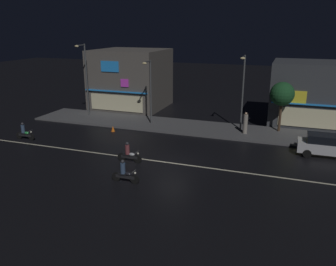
% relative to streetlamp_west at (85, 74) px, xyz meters
% --- Properties ---
extents(ground_plane, '(140.00, 140.00, 0.00)m').
position_rel_streetlamp_west_xyz_m(ground_plane, '(13.20, -9.82, -4.60)').
color(ground_plane, black).
extents(lane_divider_stripe, '(33.79, 0.16, 0.01)m').
position_rel_streetlamp_west_xyz_m(lane_divider_stripe, '(13.20, -9.82, -4.60)').
color(lane_divider_stripe, beige).
rests_on(lane_divider_stripe, ground).
extents(sidewalk_far, '(35.57, 5.12, 0.14)m').
position_rel_streetlamp_west_xyz_m(sidewalk_far, '(13.20, -0.60, -4.53)').
color(sidewalk_far, '#4C4C4F').
rests_on(sidewalk_far, ground).
extents(storefront_left_block, '(9.90, 6.84, 6.19)m').
position_rel_streetlamp_west_xyz_m(storefront_left_block, '(23.87, 5.30, -1.51)').
color(storefront_left_block, '#383A3F').
rests_on(storefront_left_block, ground).
extents(storefront_center_block, '(8.01, 8.07, 6.91)m').
position_rel_streetlamp_west_xyz_m(storefront_center_block, '(2.52, 5.91, -1.15)').
color(storefront_center_block, '#56514C').
rests_on(storefront_center_block, ground).
extents(streetlamp_west, '(0.44, 1.64, 7.63)m').
position_rel_streetlamp_west_xyz_m(streetlamp_west, '(0.00, 0.00, 0.00)').
color(streetlamp_west, '#47494C').
rests_on(streetlamp_west, sidewalk_far).
extents(streetlamp_mid, '(0.44, 1.64, 6.28)m').
position_rel_streetlamp_west_xyz_m(streetlamp_mid, '(7.85, -1.04, -0.70)').
color(streetlamp_mid, '#47494C').
rests_on(streetlamp_mid, sidewalk_far).
extents(streetlamp_east, '(0.44, 1.64, 6.91)m').
position_rel_streetlamp_west_xyz_m(streetlamp_east, '(16.63, -0.08, -0.37)').
color(streetlamp_east, '#47494C').
rests_on(streetlamp_east, sidewalk_far).
extents(pedestrian_on_sidewalk, '(0.40, 0.40, 1.97)m').
position_rel_streetlamp_west_xyz_m(pedestrian_on_sidewalk, '(17.21, -1.09, -3.55)').
color(pedestrian_on_sidewalk, gray).
rests_on(pedestrian_on_sidewalk, sidewalk_far).
extents(street_tree, '(2.18, 2.18, 4.60)m').
position_rel_streetlamp_west_xyz_m(street_tree, '(20.10, 0.72, -0.98)').
color(street_tree, '#473323').
rests_on(street_tree, sidewalk_far).
extents(parked_car_near_kerb, '(4.30, 1.98, 1.67)m').
position_rel_streetlamp_west_xyz_m(parked_car_near_kerb, '(23.77, -4.47, -3.73)').
color(parked_car_near_kerb, silver).
rests_on(parked_car_near_kerb, ground).
extents(motorcycle_lead, '(1.90, 0.60, 1.52)m').
position_rel_streetlamp_west_xyz_m(motorcycle_lead, '(-0.78, -8.94, -3.97)').
color(motorcycle_lead, black).
rests_on(motorcycle_lead, ground).
extents(motorcycle_following, '(1.90, 0.60, 1.52)m').
position_rel_streetlamp_west_xyz_m(motorcycle_following, '(10.13, -10.66, -3.97)').
color(motorcycle_following, black).
rests_on(motorcycle_following, ground).
extents(motorcycle_opposite_lane, '(1.90, 0.60, 1.52)m').
position_rel_streetlamp_west_xyz_m(motorcycle_opposite_lane, '(11.39, -13.89, -3.97)').
color(motorcycle_opposite_lane, black).
rests_on(motorcycle_opposite_lane, ground).
extents(traffic_cone, '(0.36, 0.36, 0.55)m').
position_rel_streetlamp_west_xyz_m(traffic_cone, '(5.36, -4.22, -4.33)').
color(traffic_cone, orange).
rests_on(traffic_cone, ground).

